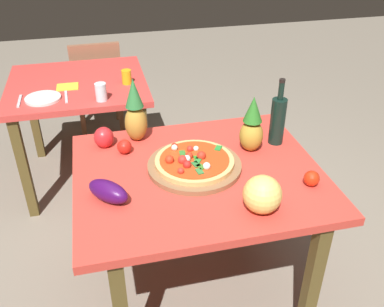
# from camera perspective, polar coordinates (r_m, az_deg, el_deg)

# --- Properties ---
(ground_plane) EXTENTS (10.00, 10.00, 0.00)m
(ground_plane) POSITION_cam_1_polar(r_m,az_deg,el_deg) (2.50, 0.70, -17.10)
(ground_plane) COLOR gray
(display_table) EXTENTS (1.14, 0.95, 0.77)m
(display_table) POSITION_cam_1_polar(r_m,az_deg,el_deg) (2.04, 0.82, -4.59)
(display_table) COLOR brown
(display_table) RESTS_ON ground_plane
(background_table) EXTENTS (0.93, 0.87, 0.77)m
(background_table) POSITION_cam_1_polar(r_m,az_deg,el_deg) (3.08, -14.89, 7.27)
(background_table) COLOR brown
(background_table) RESTS_ON ground_plane
(dining_chair) EXTENTS (0.41, 0.41, 0.85)m
(dining_chair) POSITION_cam_1_polar(r_m,az_deg,el_deg) (3.76, -12.52, 9.23)
(dining_chair) COLOR brown
(dining_chair) RESTS_ON ground_plane
(pizza_board) EXTENTS (0.44, 0.44, 0.02)m
(pizza_board) POSITION_cam_1_polar(r_m,az_deg,el_deg) (2.00, 0.33, -1.65)
(pizza_board) COLOR brown
(pizza_board) RESTS_ON display_table
(pizza) EXTENTS (0.37, 0.37, 0.06)m
(pizza) POSITION_cam_1_polar(r_m,az_deg,el_deg) (1.98, 0.19, -0.98)
(pizza) COLOR #E5AE65
(pizza) RESTS_ON pizza_board
(wine_bottle) EXTENTS (0.08, 0.08, 0.35)m
(wine_bottle) POSITION_cam_1_polar(r_m,az_deg,el_deg) (2.19, 11.40, 4.46)
(wine_bottle) COLOR black
(wine_bottle) RESTS_ON display_table
(pineapple_left) EXTENTS (0.11, 0.11, 0.34)m
(pineapple_left) POSITION_cam_1_polar(r_m,az_deg,el_deg) (2.18, -7.61, 5.34)
(pineapple_left) COLOR #B68832
(pineapple_left) RESTS_ON display_table
(pineapple_right) EXTENTS (0.12, 0.12, 0.29)m
(pineapple_right) POSITION_cam_1_polar(r_m,az_deg,el_deg) (2.10, 8.02, 3.56)
(pineapple_right) COLOR #B38D30
(pineapple_right) RESTS_ON display_table
(melon) EXTENTS (0.16, 0.16, 0.16)m
(melon) POSITION_cam_1_polar(r_m,az_deg,el_deg) (1.73, 9.39, -5.43)
(melon) COLOR #EACC65
(melon) RESTS_ON display_table
(bell_pepper) EXTENTS (0.10, 0.10, 0.11)m
(bell_pepper) POSITION_cam_1_polar(r_m,az_deg,el_deg) (2.20, -11.72, 2.12)
(bell_pepper) COLOR red
(bell_pepper) RESTS_ON display_table
(eggplant) EXTENTS (0.20, 0.21, 0.09)m
(eggplant) POSITION_cam_1_polar(r_m,az_deg,el_deg) (1.82, -11.15, -4.99)
(eggplant) COLOR #3D0E4F
(eggplant) RESTS_ON display_table
(tomato_at_corner) EXTENTS (0.07, 0.07, 0.07)m
(tomato_at_corner) POSITION_cam_1_polar(r_m,az_deg,el_deg) (1.95, 15.72, -3.23)
(tomato_at_corner) COLOR red
(tomato_at_corner) RESTS_ON display_table
(tomato_beside_pepper) EXTENTS (0.07, 0.07, 0.07)m
(tomato_beside_pepper) POSITION_cam_1_polar(r_m,az_deg,el_deg) (2.13, -9.04, 0.92)
(tomato_beside_pepper) COLOR red
(tomato_beside_pepper) RESTS_ON display_table
(drinking_glass_juice) EXTENTS (0.06, 0.06, 0.10)m
(drinking_glass_juice) POSITION_cam_1_polar(r_m,az_deg,el_deg) (2.93, -8.75, 10.10)
(drinking_glass_juice) COLOR #F1A819
(drinking_glass_juice) RESTS_ON background_table
(drinking_glass_water) EXTENTS (0.07, 0.07, 0.11)m
(drinking_glass_water) POSITION_cam_1_polar(r_m,az_deg,el_deg) (2.70, -12.09, 8.06)
(drinking_glass_water) COLOR silver
(drinking_glass_water) RESTS_ON background_table
(dinner_plate) EXTENTS (0.22, 0.22, 0.02)m
(dinner_plate) POSITION_cam_1_polar(r_m,az_deg,el_deg) (2.83, -19.32, 6.99)
(dinner_plate) COLOR white
(dinner_plate) RESTS_ON background_table
(fork_utensil) EXTENTS (0.02, 0.18, 0.01)m
(fork_utensil) POSITION_cam_1_polar(r_m,az_deg,el_deg) (2.85, -22.09, 6.52)
(fork_utensil) COLOR silver
(fork_utensil) RESTS_ON background_table
(knife_utensil) EXTENTS (0.02, 0.18, 0.01)m
(knife_utensil) POSITION_cam_1_polar(r_m,az_deg,el_deg) (2.82, -16.49, 7.30)
(knife_utensil) COLOR silver
(knife_utensil) RESTS_ON background_table
(napkin_folded) EXTENTS (0.14, 0.12, 0.01)m
(napkin_folded) POSITION_cam_1_polar(r_m,az_deg,el_deg) (2.97, -16.32, 8.57)
(napkin_folded) COLOR yellow
(napkin_folded) RESTS_ON background_table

